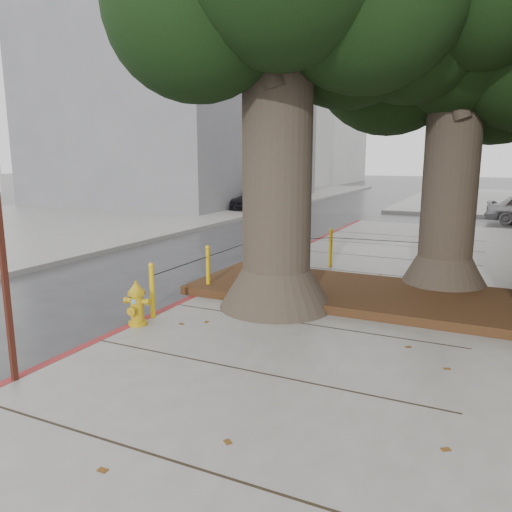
# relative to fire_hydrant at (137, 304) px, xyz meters

# --- Properties ---
(ground) EXTENTS (140.00, 140.00, 0.00)m
(ground) POSITION_rel_fire_hydrant_xyz_m (1.90, -0.79, -0.50)
(ground) COLOR #28282B
(ground) RESTS_ON ground
(sidewalk_opposite) EXTENTS (14.00, 60.00, 0.15)m
(sidewalk_opposite) POSITION_rel_fire_hydrant_xyz_m (-12.10, 9.21, -0.43)
(sidewalk_opposite) COLOR slate
(sidewalk_opposite) RESTS_ON ground
(curb_red) EXTENTS (0.14, 26.00, 0.16)m
(curb_red) POSITION_rel_fire_hydrant_xyz_m (-0.10, 1.71, -0.43)
(curb_red) COLOR maroon
(curb_red) RESTS_ON ground
(planter_bed) EXTENTS (6.40, 2.60, 0.16)m
(planter_bed) POSITION_rel_fire_hydrant_xyz_m (2.80, 3.11, -0.27)
(planter_bed) COLOR black
(planter_bed) RESTS_ON sidewalk_main
(building_far_grey) EXTENTS (12.00, 16.00, 12.00)m
(building_far_grey) POSITION_rel_fire_hydrant_xyz_m (-13.10, 21.21, 5.50)
(building_far_grey) COLOR slate
(building_far_grey) RESTS_ON ground
(building_far_white) EXTENTS (12.00, 18.00, 15.00)m
(building_far_white) POSITION_rel_fire_hydrant_xyz_m (-15.10, 44.21, 7.00)
(building_far_white) COLOR silver
(building_far_white) RESTS_ON ground
(tree_far) EXTENTS (4.50, 3.80, 7.17)m
(tree_far) POSITION_rel_fire_hydrant_xyz_m (4.54, 4.53, 4.52)
(tree_far) COLOR #4C3F33
(tree_far) RESTS_ON sidewalk_main
(bollard_ring) EXTENTS (3.79, 5.39, 0.95)m
(bollard_ring) POSITION_rel_fire_hydrant_xyz_m (1.03, 3.58, 0.16)
(bollard_ring) COLOR #E7B70C
(bollard_ring) RESTS_ON sidewalk_main
(fire_hydrant) EXTENTS (0.39, 0.36, 0.73)m
(fire_hydrant) POSITION_rel_fire_hydrant_xyz_m (0.00, 0.00, 0.00)
(fire_hydrant) COLOR gold
(fire_hydrant) RESTS_ON sidewalk_main
(signpost) EXTENTS (0.26, 0.07, 2.64)m
(signpost) POSITION_rel_fire_hydrant_xyz_m (-0.05, -2.26, 1.14)
(signpost) COLOR #471911
(signpost) RESTS_ON sidewalk_main
(car_dark) EXTENTS (2.12, 4.46, 1.26)m
(car_dark) POSITION_rel_fire_hydrant_xyz_m (-6.12, 17.77, 0.12)
(car_dark) COLOR black
(car_dark) RESTS_ON ground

